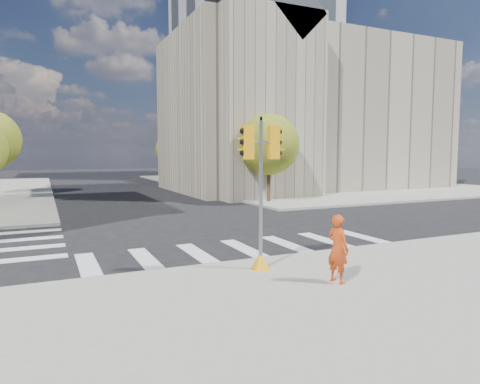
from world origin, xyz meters
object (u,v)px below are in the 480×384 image
object	(u,v)px
lamp_near	(250,139)
lamp_far	(192,143)
traffic_signal	(261,206)
photographer	(338,248)

from	to	relation	value
lamp_near	lamp_far	size ratio (longest dim) A/B	1.00
lamp_far	traffic_signal	xyz separation A→B (m)	(-9.07, -33.25, -2.60)
lamp_far	traffic_signal	size ratio (longest dim) A/B	1.87
lamp_near	lamp_far	bearing A→B (deg)	90.00
lamp_far	traffic_signal	distance (m)	34.56
lamp_near	lamp_far	distance (m)	14.00
traffic_signal	photographer	world-z (taller)	traffic_signal
traffic_signal	photographer	bearing A→B (deg)	-49.07
lamp_near	lamp_far	xyz separation A→B (m)	(0.00, 14.00, 0.00)
lamp_near	lamp_far	world-z (taller)	same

